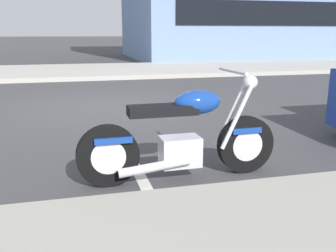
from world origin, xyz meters
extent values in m
plane|color=#3D3D3F|center=(0.00, 0.00, 0.00)|extent=(260.00, 260.00, 0.00)
cube|color=silver|center=(0.00, -3.81, 0.00)|extent=(0.12, 2.20, 0.01)
cylinder|color=black|center=(1.11, -3.97, 0.30)|extent=(0.61, 0.12, 0.61)
cylinder|color=silver|center=(1.11, -3.97, 0.30)|extent=(0.34, 0.13, 0.33)
cylinder|color=black|center=(-0.34, -3.99, 0.30)|extent=(0.61, 0.12, 0.61)
cylinder|color=silver|center=(-0.34, -3.99, 0.30)|extent=(0.34, 0.13, 0.33)
cube|color=silver|center=(0.39, -3.98, 0.29)|extent=(0.40, 0.27, 0.30)
cube|color=black|center=(0.21, -3.98, 0.72)|extent=(0.68, 0.23, 0.10)
ellipsoid|color=navy|center=(0.57, -3.97, 0.78)|extent=(0.48, 0.25, 0.24)
cube|color=navy|center=(-0.29, -3.99, 0.47)|extent=(0.36, 0.19, 0.06)
cube|color=navy|center=(1.09, -3.97, 0.47)|extent=(0.32, 0.17, 0.06)
cylinder|color=silver|center=(0.96, -3.90, 0.62)|extent=(0.34, 0.05, 0.65)
cylinder|color=silver|center=(0.96, -4.04, 0.62)|extent=(0.34, 0.05, 0.65)
cylinder|color=silver|center=(0.93, -3.97, 1.08)|extent=(0.05, 0.62, 0.04)
sphere|color=silver|center=(1.13, -3.96, 0.96)|extent=(0.15, 0.15, 0.15)
cylinder|color=silver|center=(0.09, -4.12, 0.20)|extent=(0.71, 0.10, 0.16)
cube|color=black|center=(9.71, 9.18, 2.31)|extent=(11.45, 0.06, 1.10)
camera|label=1|loc=(-0.65, -7.52, 1.46)|focal=40.79mm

